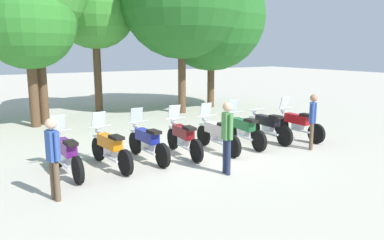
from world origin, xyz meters
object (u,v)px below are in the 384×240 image
object	(u,v)px
motorcycle_3	(183,137)
tree_3	(94,7)
tree_5	(182,13)
tree_6	(211,17)
motorcycle_7	(297,123)
person_1	(313,118)
person_0	(227,132)
motorcycle_5	(243,129)
person_2	(53,153)
motorcycle_1	(110,148)
motorcycle_4	(217,134)
motorcycle_2	(147,142)
tree_1	(28,22)
motorcycle_6	(268,126)
motorcycle_0	(66,153)

from	to	relation	value
motorcycle_3	tree_3	xyz separation A→B (m)	(0.27, 8.76, 4.40)
tree_5	tree_6	size ratio (longest dim) A/B	0.91
motorcycle_7	person_1	size ratio (longest dim) A/B	1.31
person_0	motorcycle_5	bearing A→B (deg)	-129.40
person_2	tree_3	bearing A→B (deg)	51.96
motorcycle_1	motorcycle_4	world-z (taller)	same
person_1	person_2	size ratio (longest dim) A/B	1.00
motorcycle_3	motorcycle_2	bearing A→B (deg)	90.05
motorcycle_7	tree_6	world-z (taller)	tree_6
tree_6	tree_5	bearing A→B (deg)	112.13
motorcycle_5	tree_3	xyz separation A→B (m)	(-1.88, 8.77, 4.40)
person_0	person_1	xyz separation A→B (m)	(3.53, 0.52, -0.06)
motorcycle_3	motorcycle_7	size ratio (longest dim) A/B	1.00
tree_1	person_1	bearing A→B (deg)	-50.05
motorcycle_2	tree_1	bearing A→B (deg)	12.75
motorcycle_6	motorcycle_7	distance (m)	1.11
motorcycle_0	motorcycle_4	xyz separation A→B (m)	(4.31, -0.12, 0.00)
tree_3	motorcycle_2	bearing A→B (deg)	-98.88
motorcycle_6	person_2	size ratio (longest dim) A/B	1.31
motorcycle_0	motorcycle_3	size ratio (longest dim) A/B	1.00
motorcycle_3	person_2	distance (m)	4.12
motorcycle_4	motorcycle_7	bearing A→B (deg)	-91.26
motorcycle_4	motorcycle_7	xyz separation A→B (m)	(3.23, -0.10, 0.00)
motorcycle_3	tree_6	distance (m)	10.01
motorcycle_0	motorcycle_5	distance (m)	5.39
tree_5	person_2	bearing A→B (deg)	-130.32
motorcycle_7	tree_1	bearing A→B (deg)	46.62
motorcycle_1	motorcycle_6	bearing A→B (deg)	-96.15
tree_6	motorcycle_3	bearing A→B (deg)	-128.70
motorcycle_0	tree_6	distance (m)	12.15
motorcycle_0	motorcycle_6	distance (m)	6.46
motorcycle_2	person_1	xyz separation A→B (m)	(4.69, -1.54, 0.46)
motorcycle_7	tree_6	size ratio (longest dim) A/B	0.30
person_1	tree_5	distance (m)	11.13
tree_1	tree_6	xyz separation A→B (m)	(8.69, 0.73, 0.62)
motorcycle_6	tree_6	xyz separation A→B (m)	(2.49, 7.09, 4.08)
person_0	tree_1	bearing A→B (deg)	-62.84
motorcycle_3	person_1	world-z (taller)	person_1
motorcycle_7	motorcycle_1	bearing A→B (deg)	87.17
motorcycle_1	tree_6	world-z (taller)	tree_6
motorcycle_7	motorcycle_2	bearing A→B (deg)	85.76
motorcycle_0	motorcycle_4	bearing A→B (deg)	-95.45
person_2	tree_3	distance (m)	11.73
person_1	person_2	distance (m)	7.41
motorcycle_3	motorcycle_1	bearing A→B (deg)	94.74
motorcycle_3	tree_5	distance (m)	11.08
motorcycle_0	motorcycle_2	bearing A→B (deg)	-91.88
person_0	tree_3	world-z (taller)	tree_3
motorcycle_0	tree_3	bearing A→B (deg)	-25.66
tree_5	motorcycle_3	bearing A→B (deg)	-119.46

